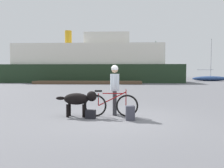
# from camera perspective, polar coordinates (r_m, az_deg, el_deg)

# --- Properties ---
(ground_plane) EXTENTS (160.00, 160.00, 0.00)m
(ground_plane) POSITION_cam_1_polar(r_m,az_deg,el_deg) (7.16, 0.99, -9.09)
(ground_plane) COLOR slate
(bicycle) EXTENTS (1.84, 0.44, 0.93)m
(bicycle) POSITION_cam_1_polar(r_m,az_deg,el_deg) (7.37, -0.30, -5.54)
(bicycle) COLOR black
(bicycle) RESTS_ON ground_plane
(person_cyclist) EXTENTS (0.32, 0.53, 1.77)m
(person_cyclist) POSITION_cam_1_polar(r_m,az_deg,el_deg) (7.66, 0.72, -0.18)
(person_cyclist) COLOR #333338
(person_cyclist) RESTS_ON ground_plane
(dog) EXTENTS (1.41, 0.47, 0.87)m
(dog) POSITION_cam_1_polar(r_m,az_deg,el_deg) (7.47, -8.72, -4.00)
(dog) COLOR black
(dog) RESTS_ON ground_plane
(backpack) EXTENTS (0.29, 0.22, 0.46)m
(backpack) POSITION_cam_1_polar(r_m,az_deg,el_deg) (6.88, 4.83, -7.65)
(backpack) COLOR #3F3F4C
(backpack) RESTS_ON ground_plane
(handbag_pannier) EXTENTS (0.35, 0.23, 0.29)m
(handbag_pannier) POSITION_cam_1_polar(r_m,az_deg,el_deg) (7.14, -5.68, -7.97)
(handbag_pannier) COLOR black
(handbag_pannier) RESTS_ON ground_plane
(dock_pier) EXTENTS (14.57, 2.56, 0.40)m
(dock_pier) POSITION_cam_1_polar(r_m,az_deg,el_deg) (29.71, -6.37, 0.42)
(dock_pier) COLOR brown
(dock_pier) RESTS_ON ground_plane
(ferry_boat) EXTENTS (29.12, 7.74, 8.39)m
(ferry_boat) POSITION_cam_1_polar(r_m,az_deg,el_deg) (35.77, -5.70, 5.20)
(ferry_boat) COLOR #1E331E
(ferry_boat) RESTS_ON ground_plane
(sailboat_moored) EXTENTS (6.75, 1.89, 7.79)m
(sailboat_moored) POSITION_cam_1_polar(r_m,az_deg,el_deg) (44.11, 24.58, 1.38)
(sailboat_moored) COLOR navy
(sailboat_moored) RESTS_ON ground_plane
(pine_tree_far_left) EXTENTS (4.16, 4.16, 9.39)m
(pine_tree_far_left) POSITION_cam_1_polar(r_m,az_deg,el_deg) (57.64, -13.29, 7.38)
(pine_tree_far_left) COLOR #4C331E
(pine_tree_far_left) RESTS_ON ground_plane
(pine_tree_center) EXTENTS (3.18, 3.18, 11.66)m
(pine_tree_center) POSITION_cam_1_polar(r_m,az_deg,el_deg) (54.02, 2.55, 8.72)
(pine_tree_center) COLOR #4C331E
(pine_tree_center) RESTS_ON ground_plane
(pine_tree_far_right) EXTENTS (4.18, 4.18, 9.02)m
(pine_tree_far_right) POSITION_cam_1_polar(r_m,az_deg,el_deg) (55.43, 10.47, 7.41)
(pine_tree_far_right) COLOR #4C331E
(pine_tree_far_right) RESTS_ON ground_plane
(pine_tree_mid_back) EXTENTS (3.00, 3.00, 10.30)m
(pine_tree_mid_back) POSITION_cam_1_polar(r_m,az_deg,el_deg) (60.24, 11.48, 7.79)
(pine_tree_mid_back) COLOR #4C331E
(pine_tree_mid_back) RESTS_ON ground_plane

